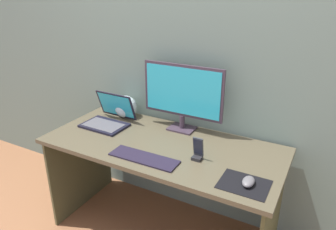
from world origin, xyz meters
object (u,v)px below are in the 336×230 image
(fishbowl, at_px, (126,107))
(mouse, at_px, (248,182))
(laptop, at_px, (108,118))
(keyboard_external, at_px, (144,158))
(monitor, at_px, (183,94))
(phone_in_dock, at_px, (198,152))

(fishbowl, height_order, mouse, fishbowl)
(laptop, relative_size, keyboard_external, 0.76)
(monitor, distance_m, fishbowl, 0.51)
(keyboard_external, xyz_separation_m, mouse, (0.60, 0.03, 0.02))
(mouse, bearing_deg, monitor, 141.21)
(monitor, relative_size, fishbowl, 3.40)
(mouse, relative_size, phone_in_dock, 0.72)
(laptop, bearing_deg, mouse, -13.44)
(fishbowl, bearing_deg, keyboard_external, -45.54)
(mouse, height_order, phone_in_dock, phone_in_dock)
(keyboard_external, bearing_deg, laptop, 148.42)
(phone_in_dock, bearing_deg, mouse, -19.16)
(fishbowl, relative_size, keyboard_external, 0.40)
(fishbowl, height_order, keyboard_external, fishbowl)
(monitor, distance_m, laptop, 0.58)
(phone_in_dock, bearing_deg, laptop, 169.12)
(keyboard_external, relative_size, phone_in_dock, 3.03)
(laptop, distance_m, phone_in_dock, 0.78)
(laptop, bearing_deg, monitor, 19.14)
(monitor, bearing_deg, laptop, -160.86)
(laptop, distance_m, fishbowl, 0.18)
(laptop, bearing_deg, keyboard_external, -30.89)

